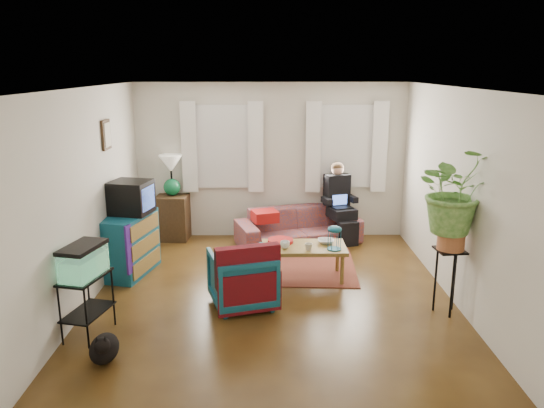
{
  "coord_description": "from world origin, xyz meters",
  "views": [
    {
      "loc": [
        -0.06,
        -6.29,
        2.83
      ],
      "look_at": [
        0.0,
        0.4,
        1.1
      ],
      "focal_mm": 35.0,
      "sensor_mm": 36.0,
      "label": 1
    }
  ],
  "objects_px": {
    "dresser": "(130,244)",
    "plant_stand": "(447,281)",
    "coffee_table": "(303,262)",
    "armchair": "(242,276)",
    "side_table": "(173,217)",
    "aquarium_stand": "(88,306)",
    "sofa": "(298,221)"
  },
  "relations": [
    {
      "from": "aquarium_stand",
      "to": "armchair",
      "type": "height_order",
      "value": "armchair"
    },
    {
      "from": "dresser",
      "to": "coffee_table",
      "type": "height_order",
      "value": "dresser"
    },
    {
      "from": "side_table",
      "to": "coffee_table",
      "type": "bearing_deg",
      "value": -40.64
    },
    {
      "from": "side_table",
      "to": "armchair",
      "type": "height_order",
      "value": "same"
    },
    {
      "from": "sofa",
      "to": "armchair",
      "type": "relative_size",
      "value": 2.65
    },
    {
      "from": "aquarium_stand",
      "to": "plant_stand",
      "type": "relative_size",
      "value": 0.86
    },
    {
      "from": "dresser",
      "to": "side_table",
      "type": "bearing_deg",
      "value": 90.84
    },
    {
      "from": "dresser",
      "to": "armchair",
      "type": "xyz_separation_m",
      "value": [
        1.62,
        -1.05,
        -0.05
      ]
    },
    {
      "from": "sofa",
      "to": "dresser",
      "type": "relative_size",
      "value": 2.1
    },
    {
      "from": "armchair",
      "to": "coffee_table",
      "type": "bearing_deg",
      "value": -150.72
    },
    {
      "from": "side_table",
      "to": "aquarium_stand",
      "type": "height_order",
      "value": "side_table"
    },
    {
      "from": "dresser",
      "to": "plant_stand",
      "type": "relative_size",
      "value": 1.2
    },
    {
      "from": "side_table",
      "to": "sofa",
      "type": "bearing_deg",
      "value": -7.74
    },
    {
      "from": "sofa",
      "to": "aquarium_stand",
      "type": "bearing_deg",
      "value": -146.48
    },
    {
      "from": "armchair",
      "to": "plant_stand",
      "type": "distance_m",
      "value": 2.43
    },
    {
      "from": "dresser",
      "to": "plant_stand",
      "type": "bearing_deg",
      "value": -4.57
    },
    {
      "from": "side_table",
      "to": "armchair",
      "type": "relative_size",
      "value": 1.0
    },
    {
      "from": "aquarium_stand",
      "to": "armchair",
      "type": "relative_size",
      "value": 0.9
    },
    {
      "from": "sofa",
      "to": "armchair",
      "type": "distance_m",
      "value": 2.48
    },
    {
      "from": "sofa",
      "to": "plant_stand",
      "type": "distance_m",
      "value": 3.03
    },
    {
      "from": "dresser",
      "to": "aquarium_stand",
      "type": "height_order",
      "value": "dresser"
    },
    {
      "from": "side_table",
      "to": "dresser",
      "type": "height_order",
      "value": "dresser"
    },
    {
      "from": "aquarium_stand",
      "to": "sofa",
      "type": "bearing_deg",
      "value": 65.07
    },
    {
      "from": "coffee_table",
      "to": "sofa",
      "type": "bearing_deg",
      "value": 89.28
    },
    {
      "from": "aquarium_stand",
      "to": "armchair",
      "type": "distance_m",
      "value": 1.79
    },
    {
      "from": "armchair",
      "to": "coffee_table",
      "type": "relative_size",
      "value": 0.66
    },
    {
      "from": "sofa",
      "to": "coffee_table",
      "type": "height_order",
      "value": "sofa"
    },
    {
      "from": "sofa",
      "to": "plant_stand",
      "type": "xyz_separation_m",
      "value": [
        1.6,
        -2.57,
        0.0
      ]
    },
    {
      "from": "side_table",
      "to": "aquarium_stand",
      "type": "distance_m",
      "value": 3.38
    },
    {
      "from": "armchair",
      "to": "coffee_table",
      "type": "distance_m",
      "value": 1.17
    },
    {
      "from": "side_table",
      "to": "coffee_table",
      "type": "relative_size",
      "value": 0.66
    },
    {
      "from": "sofa",
      "to": "plant_stand",
      "type": "relative_size",
      "value": 2.53
    }
  ]
}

